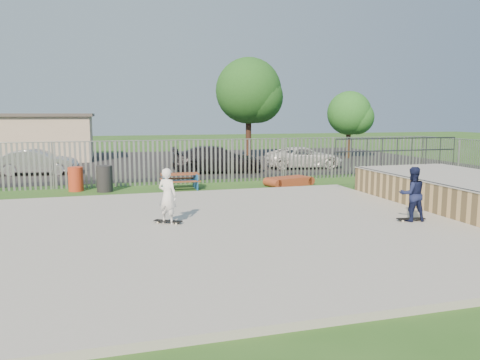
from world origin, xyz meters
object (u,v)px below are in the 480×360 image
object	(u,v)px
funbox	(289,181)
car_dark	(217,159)
skater_white	(168,196)
car_silver	(37,162)
picnic_table	(180,181)
trash_bin_red	(76,179)
car_white	(304,158)
tree_mid	(249,91)
trash_bin_grey	(105,179)
skater_navy	(412,194)
tree_right	(349,113)

from	to	relation	value
funbox	car_dark	size ratio (longest dim) A/B	0.41
skater_white	car_silver	bearing A→B (deg)	-27.86
picnic_table	trash_bin_red	size ratio (longest dim) A/B	1.64
trash_bin_red	car_dark	size ratio (longest dim) A/B	0.20
picnic_table	car_white	xyz separation A→B (m)	(8.14, 5.62, 0.30)
car_white	tree_mid	distance (m)	7.76
car_dark	skater_white	xyz separation A→B (m)	(-4.17, -11.79, 0.19)
car_dark	tree_mid	size ratio (longest dim) A/B	0.70
funbox	tree_mid	xyz separation A→B (m)	(1.88, 12.38, 4.57)
funbox	car_white	bearing A→B (deg)	44.49
picnic_table	car_silver	xyz separation A→B (m)	(-6.45, 6.72, 0.33)
funbox	picnic_table	bearing A→B (deg)	159.63
trash_bin_grey	tree_mid	distance (m)	15.95
trash_bin_red	tree_mid	bearing A→B (deg)	46.21
trash_bin_grey	car_silver	size ratio (longest dim) A/B	0.27
car_white	skater_white	distance (m)	15.65
skater_navy	car_dark	bearing A→B (deg)	-71.15
trash_bin_red	skater_white	world-z (taller)	skater_white
funbox	car_dark	xyz separation A→B (m)	(-2.04, 5.31, 0.55)
trash_bin_red	tree_mid	distance (m)	16.35
picnic_table	trash_bin_red	distance (m)	4.26
car_silver	car_white	xyz separation A→B (m)	(14.59, -1.10, -0.04)
tree_mid	skater_white	distance (m)	20.87
funbox	skater_navy	xyz separation A→B (m)	(0.46, -8.08, 0.74)
car_white	tree_mid	world-z (taller)	tree_mid
tree_mid	skater_navy	world-z (taller)	tree_mid
funbox	car_white	size ratio (longest dim) A/B	0.46
trash_bin_red	car_silver	bearing A→B (deg)	110.29
trash_bin_grey	tree_right	bearing A→B (deg)	31.74
tree_right	trash_bin_grey	bearing A→B (deg)	-148.26
car_white	picnic_table	bearing A→B (deg)	131.05
car_silver	car_white	bearing A→B (deg)	-87.93
tree_right	funbox	bearing A→B (deg)	-129.27
picnic_table	car_silver	size ratio (longest dim) A/B	0.41
trash_bin_grey	car_white	size ratio (longest dim) A/B	0.24
car_silver	car_dark	xyz separation A→B (m)	(9.25, -1.74, 0.06)
picnic_table	skater_white	distance (m)	6.97
car_silver	tree_right	world-z (taller)	tree_right
tree_right	picnic_table	bearing A→B (deg)	-142.45
picnic_table	tree_mid	bearing A→B (deg)	62.86
car_silver	tree_mid	xyz separation A→B (m)	(13.17, 5.33, 4.08)
tree_right	skater_white	distance (m)	23.15
car_silver	trash_bin_red	bearing A→B (deg)	-153.34
funbox	skater_navy	bearing A→B (deg)	-103.16
trash_bin_grey	skater_navy	bearing A→B (deg)	-45.75
car_dark	skater_white	bearing A→B (deg)	166.54
skater_white	car_dark	bearing A→B (deg)	-67.91
car_dark	tree_right	world-z (taller)	tree_right
picnic_table	car_white	distance (m)	9.90
picnic_table	trash_bin_red	world-z (taller)	trash_bin_red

